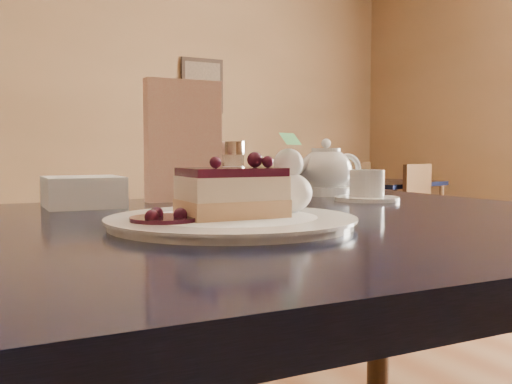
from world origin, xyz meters
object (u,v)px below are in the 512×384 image
dessert_plate (231,222)px  bg_table_far_right (384,251)px  main_table (216,282)px  tea_set (333,175)px  cheesecake_slice (231,193)px

dessert_plate → bg_table_far_right: size_ratio=0.20×
main_table → bg_table_far_right: size_ratio=0.82×
dessert_plate → bg_table_far_right: 4.36m
dessert_plate → tea_set: size_ratio=1.13×
bg_table_far_right → main_table: bearing=-150.5°
main_table → cheesecake_slice: bearing=-90.0°
tea_set → main_table: bearing=-144.0°
dessert_plate → tea_set: 0.56m
cheesecake_slice → bg_table_far_right: size_ratio=0.08×
main_table → bg_table_far_right: bearing=47.7°
bg_table_far_right → cheesecake_slice: bearing=-150.0°
cheesecake_slice → main_table: bearing=90.0°
main_table → tea_set: bearing=37.5°
dessert_plate → main_table: bearing=88.5°
dessert_plate → cheesecake_slice: (-0.00, 0.00, 0.04)m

